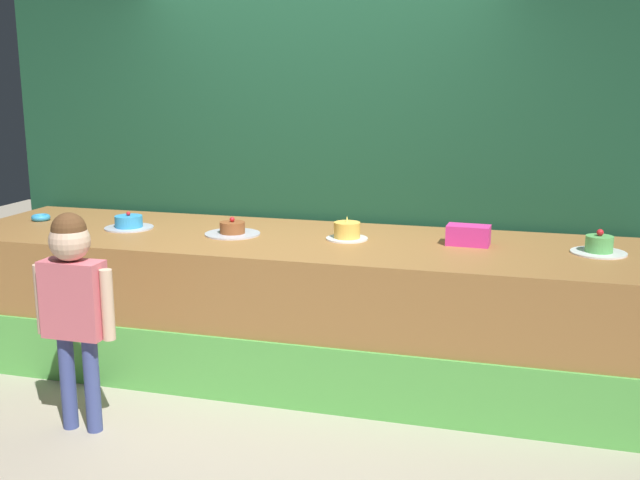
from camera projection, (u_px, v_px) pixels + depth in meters
name	position (u px, v px, depth m)	size (l,w,h in m)	color
ground_plane	(258.00, 404.00, 4.37)	(12.00, 12.00, 0.00)	#ADA38E
stage_platform	(288.00, 304.00, 4.83)	(4.37, 1.21, 0.87)	#9E6B38
curtain_backdrop	(318.00, 156.00, 5.30)	(4.74, 0.08, 2.63)	#19472D
child_figure	(73.00, 292.00, 3.91)	(0.46, 0.21, 1.19)	#3F4C8C
pink_box	(468.00, 235.00, 4.52)	(0.25, 0.14, 0.12)	#E33393
donut	(41.00, 218.00, 5.30)	(0.13, 0.13, 0.04)	#3399D8
cake_far_left	(129.00, 223.00, 5.02)	(0.32, 0.32, 0.11)	silver
cake_center_left	(232.00, 230.00, 4.82)	(0.36, 0.36, 0.12)	silver
cake_center_right	(347.00, 232.00, 4.68)	(0.26, 0.26, 0.15)	white
cake_far_right	(599.00, 246.00, 4.31)	(0.31, 0.31, 0.14)	white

